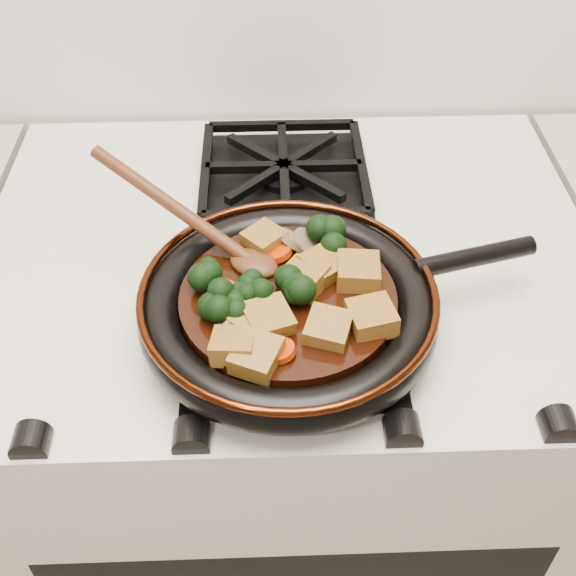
{
  "coord_description": "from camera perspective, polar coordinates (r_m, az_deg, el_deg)",
  "views": [
    {
      "loc": [
        -0.02,
        1.01,
        1.48
      ],
      "look_at": [
        -0.0,
        1.54,
        0.97
      ],
      "focal_mm": 45.0,
      "sensor_mm": 36.0,
      "label": 1
    }
  ],
  "objects": [
    {
      "name": "stove",
      "position": [
        1.23,
        -0.04,
        -12.86
      ],
      "size": [
        0.76,
        0.6,
        0.9
      ],
      "primitive_type": "cube",
      "color": "beige",
      "rests_on": "ground"
    },
    {
      "name": "burner_grate_front",
      "position": [
        0.78,
        0.3,
        -2.64
      ],
      "size": [
        0.23,
        0.23,
        0.03
      ],
      "primitive_type": null,
      "color": "black",
      "rests_on": "stove"
    },
    {
      "name": "burner_grate_back",
      "position": [
        0.99,
        -0.34,
        9.17
      ],
      "size": [
        0.23,
        0.23,
        0.03
      ],
      "primitive_type": null,
      "color": "black",
      "rests_on": "stove"
    },
    {
      "name": "skillet",
      "position": [
        0.75,
        0.17,
        -1.4
      ],
      "size": [
        0.43,
        0.31,
        0.05
      ],
      "rotation": [
        0.0,
        0.0,
        0.26
      ],
      "color": "black",
      "rests_on": "burner_grate_front"
    },
    {
      "name": "braising_sauce",
      "position": [
        0.75,
        0.0,
        -1.16
      ],
      "size": [
        0.22,
        0.22,
        0.02
      ],
      "primitive_type": "cylinder",
      "color": "black",
      "rests_on": "skillet"
    },
    {
      "name": "tofu_cube_0",
      "position": [
        0.68,
        -4.3,
        -4.62
      ],
      "size": [
        0.05,
        0.04,
        0.03
      ],
      "primitive_type": "cube",
      "rotation": [
        0.08,
        0.09,
        3.0
      ],
      "color": "brown",
      "rests_on": "braising_sauce"
    },
    {
      "name": "tofu_cube_1",
      "position": [
        0.75,
        1.22,
        0.7
      ],
      "size": [
        0.06,
        0.06,
        0.03
      ],
      "primitive_type": "cube",
      "rotation": [
        -0.08,
        -0.01,
        0.95
      ],
      "color": "brown",
      "rests_on": "braising_sauce"
    },
    {
      "name": "tofu_cube_2",
      "position": [
        0.71,
        -3.49,
        -2.32
      ],
      "size": [
        0.06,
        0.06,
        0.03
      ],
      "primitive_type": "cube",
      "rotation": [
        -0.06,
        -0.02,
        2.38
      ],
      "color": "brown",
      "rests_on": "braising_sauce"
    },
    {
      "name": "tofu_cube_3",
      "position": [
        0.76,
        2.75,
        1.7
      ],
      "size": [
        0.06,
        0.06,
        0.03
      ],
      "primitive_type": "cube",
      "rotation": [
        0.08,
        0.07,
        0.7
      ],
      "color": "brown",
      "rests_on": "braising_sauce"
    },
    {
      "name": "tofu_cube_4",
      "position": [
        0.67,
        -2.51,
        -5.36
      ],
      "size": [
        0.06,
        0.06,
        0.03
      ],
      "primitive_type": "cube",
      "rotation": [
        -0.11,
        -0.0,
        2.72
      ],
      "color": "brown",
      "rests_on": "braising_sauce"
    },
    {
      "name": "tofu_cube_5",
      "position": [
        0.76,
        5.56,
        1.25
      ],
      "size": [
        0.05,
        0.05,
        0.03
      ],
      "primitive_type": "cube",
      "rotation": [
        0.04,
        -0.03,
        3.06
      ],
      "color": "brown",
      "rests_on": "braising_sauce"
    },
    {
      "name": "tofu_cube_6",
      "position": [
        0.71,
        6.62,
        -2.35
      ],
      "size": [
        0.05,
        0.05,
        0.03
      ],
      "primitive_type": "cube",
      "rotation": [
        -0.01,
        -0.04,
        0.21
      ],
      "color": "brown",
      "rests_on": "braising_sauce"
    },
    {
      "name": "tofu_cube_7",
      "position": [
        0.79,
        -1.88,
        3.83
      ],
      "size": [
        0.06,
        0.05,
        0.02
      ],
      "primitive_type": "cube",
      "rotation": [
        -0.05,
        0.03,
        2.3
      ],
      "color": "brown",
      "rests_on": "braising_sauce"
    },
    {
      "name": "tofu_cube_8",
      "position": [
        0.7,
        3.19,
        -3.28
      ],
      "size": [
        0.05,
        0.05,
        0.03
      ],
      "primitive_type": "cube",
      "rotation": [
        -0.1,
        -0.04,
        2.82
      ],
      "color": "brown",
      "rests_on": "braising_sauce"
    },
    {
      "name": "tofu_cube_9",
      "position": [
        0.7,
        -1.62,
        -2.57
      ],
      "size": [
        0.06,
        0.06,
        0.03
      ],
      "primitive_type": "cube",
      "rotation": [
        0.11,
        0.05,
        0.38
      ],
      "color": "brown",
      "rests_on": "braising_sauce"
    },
    {
      "name": "broccoli_floret_0",
      "position": [
        0.73,
        -2.99,
        -0.24
      ],
      "size": [
        0.06,
        0.07,
        0.07
      ],
      "primitive_type": null,
      "rotation": [
        0.02,
        0.25,
        1.43
      ],
      "color": "black",
      "rests_on": "braising_sauce"
    },
    {
      "name": "broccoli_floret_1",
      "position": [
        0.73,
        0.68,
        -0.0
      ],
      "size": [
        0.09,
        0.08,
        0.07
      ],
      "primitive_type": null,
      "rotation": [
        -0.08,
        0.2,
        2.78
      ],
      "color": "black",
      "rests_on": "braising_sauce"
    },
    {
      "name": "broccoli_floret_2",
      "position": [
        0.72,
        -3.36,
        -1.49
      ],
      "size": [
        0.08,
        0.08,
        0.07
      ],
      "primitive_type": null,
      "rotation": [
        0.15,
        -0.16,
        0.34
      ],
      "color": "black",
      "rests_on": "braising_sauce"
    },
    {
      "name": "broccoli_floret_3",
      "position": [
        0.75,
        -7.03,
        0.88
      ],
      "size": [
        0.09,
        0.09,
        0.06
      ],
      "primitive_type": null,
      "rotation": [
        -0.05,
        -0.19,
        2.33
      ],
      "color": "black",
      "rests_on": "braising_sauce"
    },
    {
      "name": "broccoli_floret_4",
      "position": [
        0.79,
        3.18,
        3.68
      ],
      "size": [
        0.08,
        0.09,
        0.07
      ],
      "primitive_type": null,
      "rotation": [
        -0.25,
        -0.18,
        2.63
      ],
      "color": "black",
      "rests_on": "braising_sauce"
    },
    {
      "name": "broccoli_floret_5",
      "position": [
        0.71,
        -5.04,
        -1.47
      ],
      "size": [
        0.08,
        0.09,
        0.07
      ],
      "primitive_type": null,
      "rotation": [
        0.09,
        0.12,
        2.12
      ],
      "color": "black",
      "rests_on": "braising_sauce"
    },
    {
      "name": "carrot_coin_0",
      "position": [
        0.74,
        -5.12,
        -0.09
      ],
      "size": [
        0.03,
        0.03,
        0.02
      ],
      "primitive_type": "cylinder",
      "rotation": [
        -0.12,
        0.2,
        0.0
      ],
      "color": "#BF2D05",
      "rests_on": "braising_sauce"
    },
    {
      "name": "carrot_coin_1",
      "position": [
        0.71,
        -0.48,
        -2.73
      ],
      "size": [
        0.03,
        0.03,
        0.02
      ],
      "primitive_type": "cylinder",
      "rotation": [
        -0.25,
        0.32,
        0.0
      ],
      "color": "#BF2D05",
      "rests_on": "braising_sauce"
    },
    {
      "name": "carrot_coin_2",
      "position": [
        0.68,
        -0.57,
        -4.99
      ],
      "size": [
        0.03,
        0.03,
        0.02
      ],
      "primitive_type": "cylinder",
      "rotation": [
        -0.03,
        -0.28,
        0.0
      ],
      "color": "#BF2D05",
      "rests_on": "braising_sauce"
    },
    {
      "name": "carrot_coin_3",
      "position": [
        0.78,
        -0.84,
        2.8
      ],
      "size": [
        0.03,
        0.03,
        0.02
      ],
      "primitive_type": "cylinder",
      "rotation": [
        -0.13,
        -0.28,
        0.0
      ],
      "color": "#BF2D05",
      "rests_on": "braising_sauce"
    },
    {
      "name": "mushroom_slice_0",
      "position": [
        0.8,
        0.41,
        3.78
      ],
      "size": [
        0.04,
        0.05,
        0.03
      ],
      "primitive_type": "cylinder",
      "rotation": [
        0.71,
        0.0,
        2.03
      ],
      "color": "brown",
      "rests_on": "braising_sauce"
    },
    {
      "name": "mushroom_slice_1",
      "position": [
        0.69,
        -4.08,
        -3.86
      ],
      "size": [
        0.04,
        0.04,
        0.03
      ],
      "primitive_type": "cylinder",
      "rotation": [
        0.53,
        0.0,
        1.45
      ],
      "color": "brown",
      "rests_on": "braising_sauce"
    },
    {
      "name": "mushroom_slice_2",
      "position": [
        0.79,
        1.26,
        3.7
      ],
      "size": [
        0.04,
        0.04,
        0.03
      ],
      "primitive_type": "cylinder",
      "rotation": [
        0.66,
        0.0,
        1.17
      ],
      "color": "brown",
      "rests_on": "braising_sauce"
    },
    {
      "name": "wooden_spoon",
      "position": [
        0.79,
        -6.31,
        4.48
      ],
      "size": [
        0.13,
        0.1,
        0.22
      ],
      "rotation": [
        0.0,
        0.0,
        2.54
      ],
      "color": "#4E2510",
      "rests_on": "braising_sauce"
    }
  ]
}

